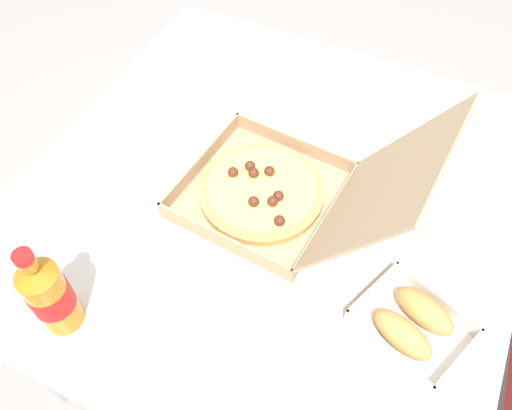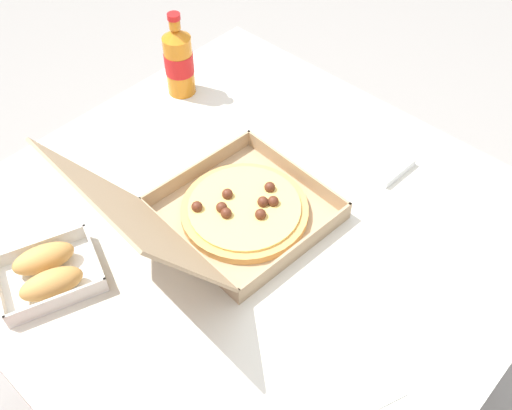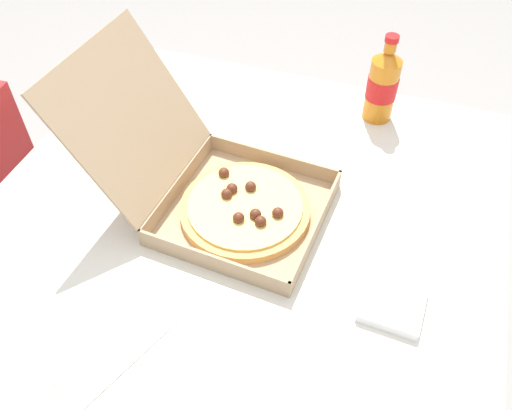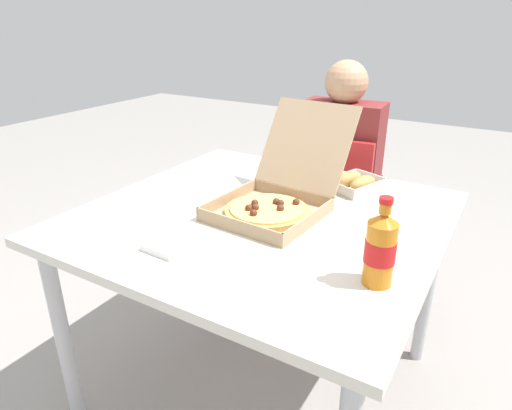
# 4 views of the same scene
# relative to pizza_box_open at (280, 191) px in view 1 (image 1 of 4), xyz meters

# --- Properties ---
(ground_plane) EXTENTS (10.00, 10.00, 0.00)m
(ground_plane) POSITION_rel_pizza_box_open_xyz_m (-0.03, -0.03, -0.78)
(ground_plane) COLOR gray
(dining_table) EXTENTS (1.11, 1.07, 0.73)m
(dining_table) POSITION_rel_pizza_box_open_xyz_m (-0.03, -0.03, -0.12)
(dining_table) COLOR silver
(dining_table) RESTS_ON ground_plane
(pizza_box_open) EXTENTS (0.35, 0.51, 0.32)m
(pizza_box_open) POSITION_rel_pizza_box_open_xyz_m (0.00, 0.00, 0.00)
(pizza_box_open) COLOR tan
(pizza_box_open) RESTS_ON dining_table
(bread_side_box) EXTENTS (0.21, 0.23, 0.06)m
(bread_side_box) POSITION_rel_pizza_box_open_xyz_m (0.16, 0.33, -0.02)
(bread_side_box) COLOR white
(bread_side_box) RESTS_ON dining_table
(cola_bottle) EXTENTS (0.07, 0.07, 0.22)m
(cola_bottle) POSITION_rel_pizza_box_open_xyz_m (0.42, -0.25, 0.05)
(cola_bottle) COLOR orange
(cola_bottle) RESTS_ON dining_table
(paper_menu) EXTENTS (0.25, 0.22, 0.00)m
(paper_menu) POSITION_rel_pizza_box_open_xyz_m (-0.36, 0.09, -0.04)
(paper_menu) COLOR white
(paper_menu) RESTS_ON dining_table
(napkin_pile) EXTENTS (0.12, 0.12, 0.02)m
(napkin_pile) POSITION_rel_pizza_box_open_xyz_m (-0.13, -0.37, -0.04)
(napkin_pile) COLOR white
(napkin_pile) RESTS_ON dining_table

